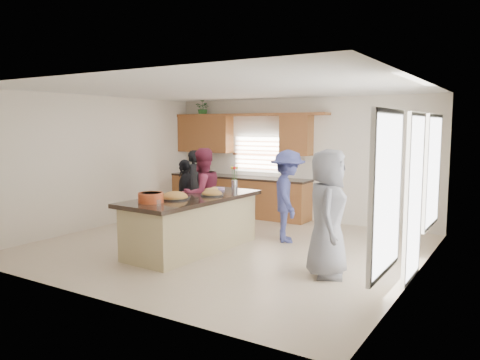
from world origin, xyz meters
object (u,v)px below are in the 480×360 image
Objects in this scene: woman_left_back at (193,184)px; woman_left_mid at (202,195)px; salad_bowl at (151,197)px; woman_right_front at (328,213)px; woman_left_front at (185,196)px; woman_right_back at (288,196)px; island at (192,225)px.

woman_left_back is 2.15m from woman_left_mid.
salad_bowl is 2.79m from woman_right_front.
woman_left_mid is at bearing 56.17° from woman_right_front.
salad_bowl is 0.23× the size of woman_left_mid.
woman_left_front is at bearing 52.87° from woman_right_front.
woman_left_front is 0.86× the size of woman_right_back.
woman_left_mid is 0.87m from woman_left_front.
salad_bowl is 0.27× the size of woman_left_front.
island is at bearing 9.93° from woman_left_front.
woman_right_front is (3.55, -1.22, 0.18)m from woman_left_front.
salad_bowl is at bearing 87.30° from woman_right_front.
woman_left_mid reaches higher than woman_left_front.
woman_left_front is at bearing 135.74° from island.
salad_bowl is 0.23× the size of woman_right_back.
woman_left_mid is at bearing 94.42° from salad_bowl.
woman_right_back is 0.94× the size of woman_right_front.
woman_left_back is at bearing 43.45° from woman_right_back.
woman_left_front is 3.76m from woman_right_front.
woman_left_back is (-1.72, 2.25, 0.35)m from island.
salad_bowl is 0.25× the size of woman_left_back.
woman_right_front reaches higher than island.
island is 2.58m from woman_right_front.
woman_left_mid is 2.91m from woman_right_front.
woman_left_back is at bearing 116.62° from salad_bowl.
woman_right_front is (2.53, -0.12, 0.47)m from island.
woman_left_mid is (-0.12, 1.53, -0.16)m from salad_bowl.
woman_left_mid is (1.45, -1.59, 0.07)m from woman_left_back.
woman_right_back is (2.16, 0.34, 0.12)m from woman_left_front.
woman_right_front is at bearing 92.96° from woman_left_mid.
woman_left_back reaches higher than salad_bowl.
salad_bowl is 3.50m from woman_left_back.
woman_right_back reaches higher than salad_bowl.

